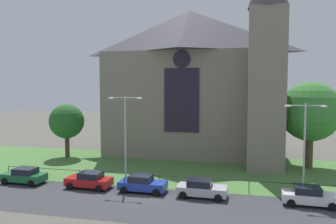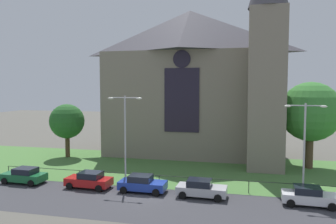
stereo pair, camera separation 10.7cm
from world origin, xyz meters
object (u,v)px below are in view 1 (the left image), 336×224
at_px(tree_right_far, 310,112).
at_px(tree_left_far, 67,121).
at_px(streetlamp_far, 305,138).
at_px(parked_car_silver, 201,188).
at_px(church_building, 194,80).
at_px(parked_car_green, 24,176).
at_px(parked_car_white, 309,196).
at_px(parked_car_red, 89,180).
at_px(streetlamp_near, 125,129).
at_px(parked_car_blue, 142,184).

relative_size(tree_right_far, tree_left_far, 1.40).
height_order(tree_right_far, streetlamp_far, tree_right_far).
distance_m(tree_left_far, parked_car_silver, 23.39).
relative_size(church_building, parked_car_green, 6.12).
relative_size(streetlamp_far, parked_car_white, 1.87).
bearing_deg(tree_right_far, parked_car_green, -155.66).
height_order(tree_right_far, parked_car_red, tree_right_far).
relative_size(parked_car_green, parked_car_white, 1.00).
height_order(tree_right_far, parked_car_white, tree_right_far).
relative_size(streetlamp_far, parked_car_silver, 1.88).
bearing_deg(parked_car_white, streetlamp_near, 175.77).
relative_size(church_building, streetlamp_near, 3.04).
xyz_separation_m(tree_right_far, streetlamp_near, (-18.30, -11.12, -1.10)).
xyz_separation_m(church_building, parked_car_green, (-13.92, -18.34, -9.53)).
height_order(streetlamp_far, parked_car_blue, streetlamp_far).
bearing_deg(parked_car_red, parked_car_white, -178.56).
bearing_deg(parked_car_green, streetlamp_near, -169.04).
distance_m(tree_right_far, streetlamp_near, 21.44).
bearing_deg(parked_car_red, streetlamp_near, -149.37).
distance_m(church_building, parked_car_blue, 20.74).
bearing_deg(parked_car_blue, tree_right_far, 38.62).
relative_size(church_building, parked_car_red, 6.10).
distance_m(streetlamp_near, parked_car_blue, 5.38).
distance_m(church_building, streetlamp_near, 17.89).
height_order(streetlamp_near, parked_car_green, streetlamp_near).
distance_m(parked_car_red, parked_car_white, 19.01).
bearing_deg(parked_car_blue, parked_car_white, -0.64).
height_order(church_building, tree_left_far, church_building).
height_order(tree_left_far, parked_car_silver, tree_left_far).
relative_size(streetlamp_far, parked_car_red, 1.88).
relative_size(parked_car_green, parked_car_blue, 1.01).
bearing_deg(streetlamp_near, parked_car_red, -151.51).
distance_m(streetlamp_near, streetlamp_far, 15.88).
bearing_deg(parked_car_silver, streetlamp_far, 13.98).
relative_size(streetlamp_near, parked_car_red, 2.00).
distance_m(tree_left_far, streetlamp_far, 29.82).
distance_m(streetlamp_near, parked_car_silver, 8.99).
xyz_separation_m(streetlamp_near, parked_car_red, (-2.97, -1.61, -4.66)).
height_order(tree_right_far, parked_car_green, tree_right_far).
height_order(tree_right_far, tree_left_far, tree_right_far).
distance_m(tree_left_far, streetlamp_near, 15.93).
relative_size(tree_right_far, parked_car_white, 2.33).
height_order(church_building, parked_car_green, church_building).
xyz_separation_m(tree_right_far, parked_car_silver, (-10.82, -12.95, -5.76)).
bearing_deg(parked_car_green, parked_car_silver, -179.02).
distance_m(parked_car_green, parked_car_silver, 17.33).
xyz_separation_m(tree_left_far, parked_car_blue, (14.24, -11.97, -4.02)).
distance_m(tree_right_far, parked_car_green, 31.43).
relative_size(tree_left_far, parked_car_blue, 1.68).
distance_m(parked_car_green, parked_car_red, 6.88).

